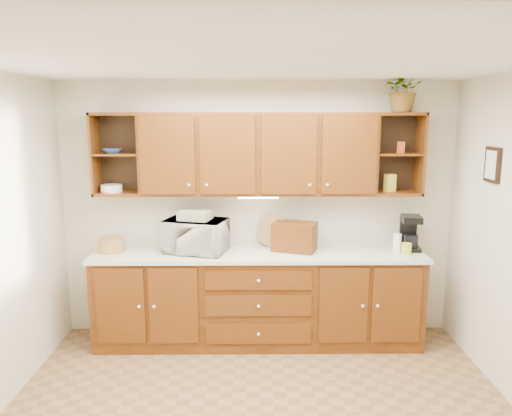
{
  "coord_description": "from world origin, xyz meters",
  "views": [
    {
      "loc": [
        -0.06,
        -3.3,
        2.27
      ],
      "look_at": [
        -0.02,
        1.15,
        1.43
      ],
      "focal_mm": 35.0,
      "sensor_mm": 36.0,
      "label": 1
    }
  ],
  "objects_px": {
    "bread_box": "(294,237)",
    "potted_plant": "(404,89)",
    "microwave": "(195,236)",
    "coffee_maker": "(410,233)"
  },
  "relations": [
    {
      "from": "bread_box",
      "to": "potted_plant",
      "type": "bearing_deg",
      "value": 24.26
    },
    {
      "from": "bread_box",
      "to": "potted_plant",
      "type": "height_order",
      "value": "potted_plant"
    },
    {
      "from": "microwave",
      "to": "coffee_maker",
      "type": "height_order",
      "value": "coffee_maker"
    },
    {
      "from": "microwave",
      "to": "bread_box",
      "type": "bearing_deg",
      "value": 17.09
    },
    {
      "from": "bread_box",
      "to": "coffee_maker",
      "type": "relative_size",
      "value": 1.18
    },
    {
      "from": "microwave",
      "to": "potted_plant",
      "type": "bearing_deg",
      "value": 18.04
    },
    {
      "from": "microwave",
      "to": "coffee_maker",
      "type": "xyz_separation_m",
      "value": [
        2.13,
        0.08,
        0.0
      ]
    },
    {
      "from": "microwave",
      "to": "bread_box",
      "type": "relative_size",
      "value": 1.43
    },
    {
      "from": "potted_plant",
      "to": "bread_box",
      "type": "bearing_deg",
      "value": -176.33
    },
    {
      "from": "bread_box",
      "to": "coffee_maker",
      "type": "distance_m",
      "value": 1.16
    }
  ]
}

